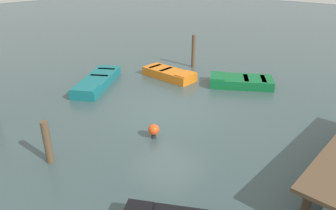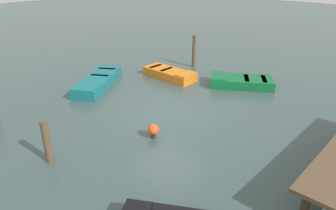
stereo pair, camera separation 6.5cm
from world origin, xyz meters
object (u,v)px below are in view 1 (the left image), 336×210
object	(u,v)px
mooring_piling_mid_right	(47,142)
mooring_piling_near_right	(193,51)
rowboat_orange	(169,74)
marker_buoy	(154,130)
rowboat_green	(240,81)
rowboat_teal	(97,81)

from	to	relation	value
mooring_piling_mid_right	mooring_piling_near_right	xyz separation A→B (m)	(-9.79, -2.33, 0.22)
rowboat_orange	mooring_piling_mid_right	distance (m)	7.89
rowboat_orange	mooring_piling_near_right	bearing A→B (deg)	96.61
rowboat_orange	mooring_piling_near_right	size ratio (longest dim) A/B	1.58
marker_buoy	mooring_piling_mid_right	bearing A→B (deg)	-24.11
rowboat_green	mooring_piling_near_right	bearing A→B (deg)	-47.70
mooring_piling_near_right	rowboat_green	bearing A→B (deg)	75.32
rowboat_teal	mooring_piling_mid_right	bearing A→B (deg)	7.94
rowboat_teal	mooring_piling_near_right	size ratio (longest dim) A/B	2.15
rowboat_green	marker_buoy	distance (m)	6.02
mooring_piling_mid_right	marker_buoy	bearing A→B (deg)	155.89
mooring_piling_mid_right	rowboat_orange	bearing A→B (deg)	-164.48
rowboat_green	mooring_piling_mid_right	xyz separation A→B (m)	(8.91, -1.05, 0.42)
rowboat_teal	rowboat_green	bearing A→B (deg)	98.92
rowboat_orange	rowboat_teal	bearing A→B (deg)	-119.88
marker_buoy	rowboat_teal	bearing A→B (deg)	-108.27
rowboat_green	marker_buoy	bearing A→B (deg)	59.37
rowboat_green	mooring_piling_near_right	xyz separation A→B (m)	(-0.88, -3.37, 0.64)
rowboat_green	mooring_piling_mid_right	distance (m)	8.98
marker_buoy	rowboat_orange	bearing A→B (deg)	-144.04
mooring_piling_mid_right	mooring_piling_near_right	size ratio (longest dim) A/B	0.74
marker_buoy	rowboat_green	bearing A→B (deg)	-177.61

